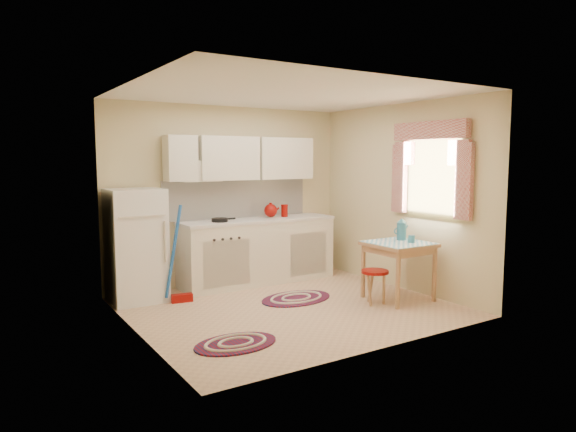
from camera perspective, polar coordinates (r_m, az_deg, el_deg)
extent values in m
plane|color=tan|center=(6.22, 0.15, -10.09)|extent=(3.60, 3.60, 0.00)
cube|color=silver|center=(6.01, 0.15, 13.42)|extent=(3.60, 3.20, 0.04)
cube|color=#CCBB89|center=(7.38, -6.56, 2.33)|extent=(3.60, 0.04, 2.50)
cube|color=#CCBB89|center=(4.73, 10.66, 0.06)|extent=(3.60, 0.04, 2.50)
cube|color=#CCBB89|center=(5.25, -16.65, 0.52)|extent=(0.04, 3.20, 2.50)
cube|color=#CCBB89|center=(7.12, 12.45, 2.08)|extent=(0.04, 3.20, 2.50)
cube|color=white|center=(7.43, -5.64, 1.94)|extent=(2.25, 0.03, 0.55)
cube|color=silver|center=(7.27, -5.15, 6.39)|extent=(2.25, 0.33, 0.60)
cube|color=white|center=(6.71, 15.72, 4.31)|extent=(0.04, 0.85, 0.95)
cube|color=white|center=(6.61, -16.53, -3.15)|extent=(0.65, 0.60, 1.40)
cube|color=silver|center=(7.35, -3.38, -4.01)|extent=(2.25, 0.60, 0.88)
cube|color=silver|center=(7.29, -3.40, -0.45)|extent=(2.27, 0.62, 0.04)
cylinder|color=black|center=(6.96, -7.60, -0.44)|extent=(0.24, 0.24, 0.05)
cylinder|color=#860904|center=(7.50, -0.39, 0.52)|extent=(0.12, 0.12, 0.16)
cube|color=tan|center=(6.62, 12.15, -6.00)|extent=(0.72, 0.72, 0.72)
cylinder|color=#860904|center=(6.38, 9.61, -7.81)|extent=(0.41, 0.41, 0.42)
cylinder|color=#2B6D86|center=(6.56, 13.56, -2.51)|extent=(0.11, 0.11, 0.10)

